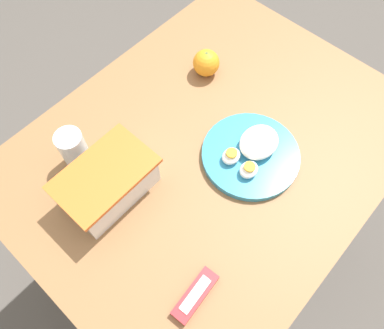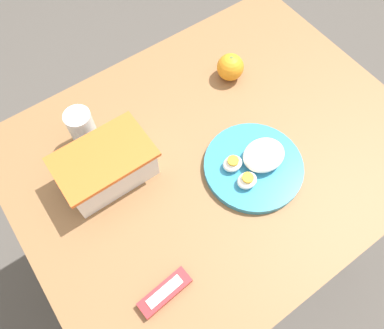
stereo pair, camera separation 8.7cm
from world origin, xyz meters
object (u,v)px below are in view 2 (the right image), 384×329
at_px(orange_fruit, 230,67).
at_px(candy_bar, 165,292).
at_px(food_container, 107,168).
at_px(drinking_glass, 83,129).
at_px(rice_plate, 255,164).

distance_m(orange_fruit, candy_bar, 0.60).
bearing_deg(orange_fruit, food_container, -169.36).
relative_size(candy_bar, drinking_glass, 1.09).
xyz_separation_m(food_container, drinking_glass, (0.00, 0.12, 0.01)).
bearing_deg(candy_bar, rice_plate, 19.57).
relative_size(food_container, orange_fruit, 2.98).
bearing_deg(drinking_glass, orange_fruit, -5.39).
bearing_deg(food_container, candy_bar, -97.80).
bearing_deg(rice_plate, orange_fruit, 63.88).
height_order(food_container, drinking_glass, drinking_glass).
relative_size(rice_plate, candy_bar, 1.99).
bearing_deg(food_container, rice_plate, -31.56).
bearing_deg(drinking_glass, food_container, -91.45).
distance_m(orange_fruit, rice_plate, 0.29).
relative_size(rice_plate, drinking_glass, 2.16).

